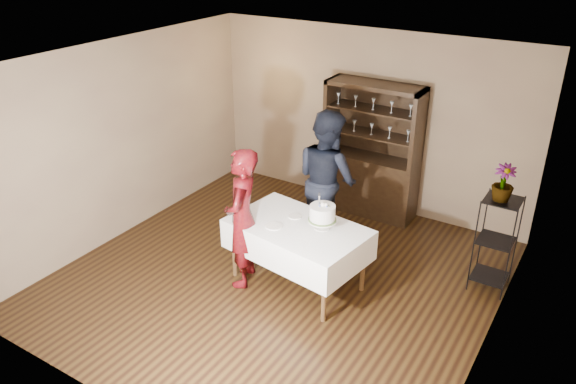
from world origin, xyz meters
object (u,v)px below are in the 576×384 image
at_px(china_hutch, 370,171).
at_px(man, 327,179).
at_px(cake_table, 297,239).
at_px(potted_plant, 503,183).
at_px(woman, 242,218).
at_px(plant_etagere, 496,240).
at_px(cake, 322,214).

relative_size(china_hutch, man, 1.05).
xyz_separation_m(cake_table, potted_plant, (2.00, 1.13, 0.79)).
bearing_deg(woman, plant_etagere, 96.91).
distance_m(china_hutch, woman, 2.57).
bearing_deg(woman, man, 141.14).
bearing_deg(potted_plant, man, -178.18).
relative_size(cake_table, man, 0.91).
relative_size(china_hutch, woman, 1.15).
bearing_deg(woman, potted_plant, 96.61).
height_order(man, potted_plant, man).
bearing_deg(woman, cake_table, 94.75).
xyz_separation_m(china_hutch, cake_table, (0.06, -2.21, -0.05)).
bearing_deg(man, plant_etagere, -152.08).
xyz_separation_m(woman, cake, (0.86, 0.39, 0.12)).
distance_m(man, cake, 1.06).
height_order(china_hutch, cake, china_hutch).
bearing_deg(potted_plant, woman, -151.12).
distance_m(china_hutch, cake, 2.17).
height_order(cake, potted_plant, potted_plant).
bearing_deg(china_hutch, man, -96.24).
xyz_separation_m(plant_etagere, cake_table, (-2.02, -1.16, -0.04)).
relative_size(cake_table, woman, 1.00).
xyz_separation_m(china_hutch, potted_plant, (2.05, -1.09, 0.74)).
distance_m(china_hutch, man, 1.20).
distance_m(plant_etagere, cake, 2.08).
relative_size(china_hutch, cake, 4.34).
bearing_deg(cake, potted_plant, 30.86).
bearing_deg(man, woman, 98.66).
bearing_deg(cake, plant_etagere, 31.27).
relative_size(cake_table, cake, 3.77).
height_order(woman, cake, woman).
distance_m(plant_etagere, woman, 3.00).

